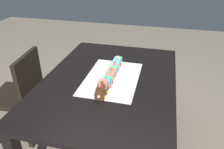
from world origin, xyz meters
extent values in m
plane|color=#6B6054|center=(0.00, 0.00, 0.00)|extent=(8.00, 8.00, 0.00)
cube|color=black|center=(0.00, 0.00, 0.72)|extent=(1.40, 1.00, 0.03)
cube|color=black|center=(0.64, -0.44, 0.35)|extent=(0.07, 0.07, 0.71)
cube|color=black|center=(0.64, 0.44, 0.35)|extent=(0.07, 0.07, 0.71)
cube|color=black|center=(-0.01, 0.90, 0.44)|extent=(0.44, 0.44, 0.04)
cube|color=black|center=(0.01, 0.72, 0.66)|extent=(0.40, 0.08, 0.40)
cube|color=black|center=(0.14, 1.09, 0.21)|extent=(0.04, 0.04, 0.42)
cube|color=black|center=(0.18, 0.75, 0.21)|extent=(0.04, 0.04, 0.42)
cube|color=black|center=(-0.16, 0.71, 0.21)|extent=(0.04, 0.04, 0.42)
cube|color=silver|center=(0.02, -0.02, 0.74)|extent=(0.60, 0.40, 0.00)
cube|color=#472816|center=(-0.23, -0.01, 0.77)|extent=(0.12, 0.06, 0.05)
cylinder|color=#472816|center=(-0.25, -0.01, 0.81)|extent=(0.07, 0.05, 0.05)
cube|color=#F27260|center=(-0.20, -0.01, 0.82)|extent=(0.06, 0.06, 0.04)
cylinder|color=#F27260|center=(-0.27, -0.01, 0.84)|extent=(0.02, 0.02, 0.03)
sphere|color=#F4EFCC|center=(-0.30, -0.01, 0.78)|extent=(0.02, 0.02, 0.02)
cylinder|color=yellow|center=(-0.26, -0.04, 0.76)|extent=(0.02, 0.01, 0.02)
cylinder|color=yellow|center=(-0.20, -0.04, 0.76)|extent=(0.02, 0.01, 0.02)
cylinder|color=green|center=(-0.26, 0.03, 0.76)|extent=(0.02, 0.01, 0.02)
cylinder|color=green|center=(-0.20, 0.03, 0.76)|extent=(0.02, 0.01, 0.02)
cube|color=#38B7C6|center=(-0.10, -0.01, 0.77)|extent=(0.10, 0.06, 0.06)
cylinder|color=red|center=(-0.13, -0.04, 0.76)|extent=(0.02, 0.01, 0.02)
cylinder|color=red|center=(-0.07, -0.04, 0.76)|extent=(0.02, 0.01, 0.02)
cylinder|color=red|center=(-0.13, 0.03, 0.76)|extent=(0.02, 0.01, 0.02)
cylinder|color=orange|center=(-0.07, 0.03, 0.76)|extent=(0.02, 0.01, 0.02)
sphere|color=green|center=(-0.10, -0.01, 0.81)|extent=(0.02, 0.02, 0.02)
sphere|color=#4C59D8|center=(-0.12, -0.01, 0.81)|extent=(0.02, 0.02, 0.02)
sphere|color=orange|center=(-0.07, -0.01, 0.81)|extent=(0.02, 0.02, 0.02)
cube|color=#F27260|center=(0.02, -0.01, 0.77)|extent=(0.10, 0.06, 0.06)
cylinder|color=orange|center=(-0.01, -0.04, 0.76)|extent=(0.02, 0.01, 0.02)
cylinder|color=#4C59D8|center=(0.05, -0.04, 0.76)|extent=(0.02, 0.01, 0.02)
cylinder|color=red|center=(-0.01, 0.03, 0.76)|extent=(0.02, 0.01, 0.02)
cylinder|color=orange|center=(0.05, 0.03, 0.76)|extent=(0.02, 0.01, 0.02)
sphere|color=green|center=(-0.01, -0.01, 0.81)|extent=(0.02, 0.02, 0.02)
sphere|color=#4C59D8|center=(0.02, -0.01, 0.81)|extent=(0.02, 0.02, 0.02)
sphere|color=red|center=(0.04, -0.01, 0.81)|extent=(0.02, 0.02, 0.02)
cube|color=#59CC7A|center=(0.14, -0.01, 0.77)|extent=(0.10, 0.06, 0.06)
cylinder|color=#4C59D8|center=(0.11, -0.04, 0.76)|extent=(0.02, 0.01, 0.02)
cylinder|color=#D84CB2|center=(0.16, -0.04, 0.76)|extent=(0.02, 0.01, 0.02)
cylinder|color=green|center=(0.11, 0.03, 0.76)|extent=(0.02, 0.01, 0.02)
cylinder|color=yellow|center=(0.16, 0.03, 0.76)|extent=(0.02, 0.01, 0.02)
sphere|color=red|center=(0.16, -0.01, 0.81)|extent=(0.02, 0.02, 0.02)
sphere|color=#D84CB2|center=(0.11, -0.01, 0.81)|extent=(0.02, 0.02, 0.02)
sphere|color=#D84CB2|center=(0.14, -0.01, 0.81)|extent=(0.02, 0.02, 0.02)
cube|color=#669EEA|center=(0.25, -0.01, 0.77)|extent=(0.10, 0.06, 0.06)
cylinder|color=red|center=(0.23, -0.04, 0.76)|extent=(0.02, 0.01, 0.02)
cylinder|color=orange|center=(0.28, -0.04, 0.76)|extent=(0.02, 0.01, 0.02)
cylinder|color=#4C59D8|center=(0.23, 0.03, 0.76)|extent=(0.02, 0.01, 0.02)
cylinder|color=red|center=(0.28, 0.03, 0.76)|extent=(0.02, 0.01, 0.02)
sphere|color=green|center=(0.23, -0.01, 0.81)|extent=(0.02, 0.02, 0.02)
sphere|color=yellow|center=(0.28, -0.01, 0.81)|extent=(0.02, 0.02, 0.02)
sphere|color=yellow|center=(0.25, -0.01, 0.81)|extent=(0.02, 0.02, 0.02)
camera|label=1|loc=(-1.39, -0.37, 1.58)|focal=34.65mm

